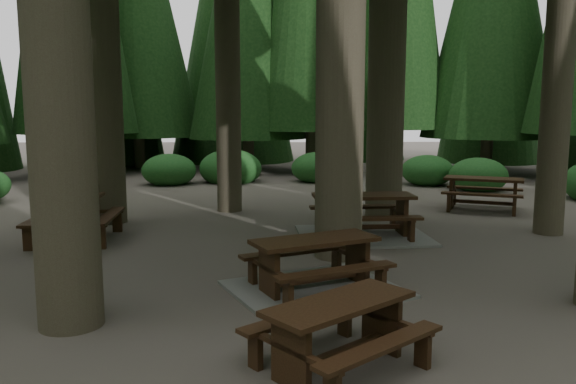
{
  "coord_description": "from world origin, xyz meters",
  "views": [
    {
      "loc": [
        -0.36,
        -9.57,
        2.55
      ],
      "look_at": [
        -0.08,
        0.67,
        1.1
      ],
      "focal_mm": 35.0,
      "sensor_mm": 36.0,
      "label": 1
    }
  ],
  "objects_px": {
    "picnic_table_c": "(363,222)",
    "picnic_table_d": "(483,189)",
    "picnic_table_e": "(340,323)",
    "picnic_table_b": "(75,213)",
    "picnic_table_a": "(315,273)"
  },
  "relations": [
    {
      "from": "picnic_table_b",
      "to": "picnic_table_d",
      "type": "height_order",
      "value": "picnic_table_d"
    },
    {
      "from": "picnic_table_e",
      "to": "picnic_table_b",
      "type": "bearing_deg",
      "value": 89.15
    },
    {
      "from": "picnic_table_a",
      "to": "picnic_table_e",
      "type": "distance_m",
      "value": 2.47
    },
    {
      "from": "picnic_table_b",
      "to": "picnic_table_e",
      "type": "relative_size",
      "value": 0.99
    },
    {
      "from": "picnic_table_a",
      "to": "picnic_table_c",
      "type": "relative_size",
      "value": 1.06
    },
    {
      "from": "picnic_table_a",
      "to": "picnic_table_c",
      "type": "distance_m",
      "value": 3.77
    },
    {
      "from": "picnic_table_b",
      "to": "picnic_table_e",
      "type": "xyz_separation_m",
      "value": [
        4.62,
        -5.82,
        -0.1
      ]
    },
    {
      "from": "picnic_table_a",
      "to": "picnic_table_e",
      "type": "relative_size",
      "value": 1.38
    },
    {
      "from": "picnic_table_c",
      "to": "picnic_table_d",
      "type": "xyz_separation_m",
      "value": [
        3.69,
        3.17,
        0.25
      ]
    },
    {
      "from": "picnic_table_c",
      "to": "picnic_table_e",
      "type": "height_order",
      "value": "picnic_table_c"
    },
    {
      "from": "picnic_table_c",
      "to": "picnic_table_d",
      "type": "height_order",
      "value": "picnic_table_c"
    },
    {
      "from": "picnic_table_a",
      "to": "picnic_table_b",
      "type": "relative_size",
      "value": 1.4
    },
    {
      "from": "picnic_table_d",
      "to": "picnic_table_e",
      "type": "height_order",
      "value": "picnic_table_d"
    },
    {
      "from": "picnic_table_e",
      "to": "picnic_table_d",
      "type": "bearing_deg",
      "value": 22.68
    },
    {
      "from": "picnic_table_c",
      "to": "picnic_table_a",
      "type": "bearing_deg",
      "value": -112.48
    }
  ]
}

